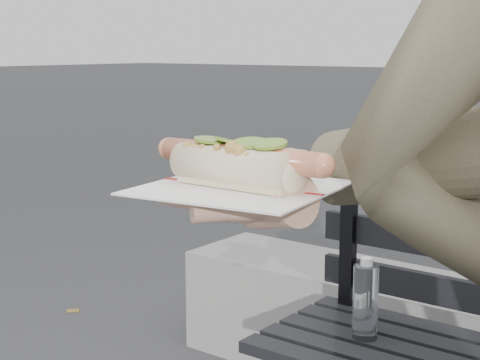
% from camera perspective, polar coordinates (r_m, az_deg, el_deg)
% --- Properties ---
extents(concrete_block, '(1.20, 0.40, 0.40)m').
position_cam_1_polar(concrete_block, '(2.84, 7.81, -10.58)').
color(concrete_block, slate).
rests_on(concrete_block, ground).
extents(held_hotdog, '(0.62, 0.32, 0.20)m').
position_cam_1_polar(held_hotdog, '(0.73, 15.52, 1.67)').
color(held_hotdog, '#494131').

